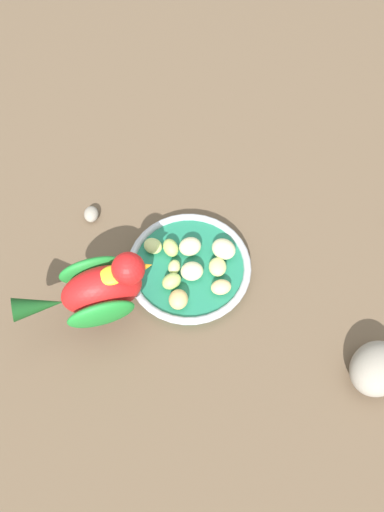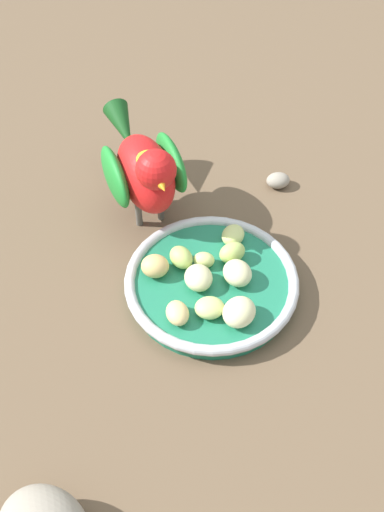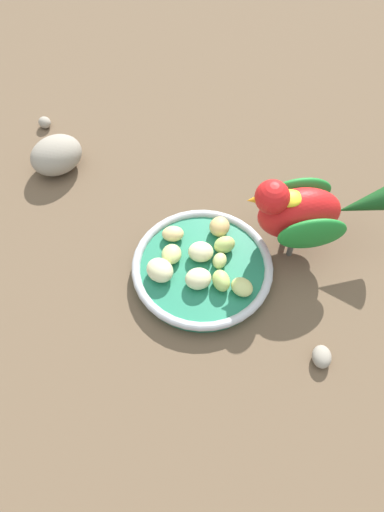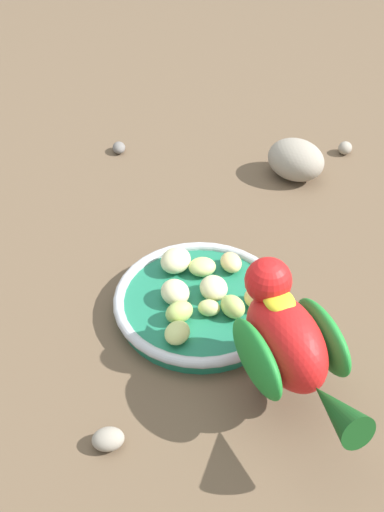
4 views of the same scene
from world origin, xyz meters
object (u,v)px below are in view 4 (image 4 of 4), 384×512
apple_piece_8 (258,298)px  apple_piece_4 (202,267)px  apple_piece_6 (176,260)px  apple_piece_1 (177,333)px  apple_piece_0 (175,292)px  pebble_2 (345,148)px  apple_piece_9 (179,312)px  pebble_1 (108,439)px  apple_piece_3 (236,305)px  rock_large (296,160)px  pebble_0 (119,148)px  apple_piece_2 (213,288)px  apple_piece_5 (209,308)px  parrot (288,340)px  apple_piece_7 (232,263)px  feeding_bowl (200,303)px

apple_piece_8 → apple_piece_4: bearing=14.0°
apple_piece_6 → apple_piece_8: (-0.10, -0.04, -0.00)m
apple_piece_1 → apple_piece_6: apple_piece_6 is taller
apple_piece_0 → pebble_2: apple_piece_0 is taller
apple_piece_9 → pebble_1: bearing=121.6°
apple_piece_1 → apple_piece_3: apple_piece_3 is taller
apple_piece_3 → rock_large: rock_large is taller
pebble_0 → pebble_2: bearing=-125.1°
apple_piece_4 → pebble_2: 0.37m
apple_piece_1 → apple_piece_9: 0.03m
apple_piece_0 → apple_piece_1: size_ratio=1.16×
apple_piece_1 → apple_piece_2: apple_piece_2 is taller
apple_piece_1 → apple_piece_8: bearing=-94.6°
apple_piece_5 → parrot: bearing=-177.5°
pebble_1 → parrot: bearing=-104.9°
apple_piece_8 → apple_piece_9: size_ratio=1.00×
apple_piece_3 → apple_piece_6: bearing=8.2°
apple_piece_7 → apple_piece_1: bearing=116.4°
apple_piece_0 → pebble_2: bearing=-71.0°
parrot → pebble_1: parrot is taller
apple_piece_0 → apple_piece_9: bearing=155.1°
apple_piece_5 → apple_piece_6: bearing=-7.6°
apple_piece_1 → pebble_0: bearing=-20.9°
apple_piece_3 → apple_piece_9: same height
apple_piece_0 → apple_piece_3: 0.07m
apple_piece_1 → parrot: size_ratio=0.15×
feeding_bowl → apple_piece_6: (0.06, -0.01, 0.02)m
apple_piece_7 → parrot: parrot is taller
apple_piece_1 → apple_piece_5: size_ratio=1.26×
apple_piece_8 → apple_piece_3: bearing=79.6°
feeding_bowl → apple_piece_8: (-0.04, -0.05, 0.02)m
apple_piece_1 → apple_piece_2: size_ratio=0.87×
feeding_bowl → apple_piece_8: bearing=-132.9°
parrot → pebble_2: parrot is taller
apple_piece_5 → apple_piece_6: (0.08, -0.01, 0.00)m
apple_piece_1 → parrot: (-0.11, -0.05, 0.05)m
pebble_0 → apple_piece_5: bearing=165.3°
apple_piece_0 → apple_piece_5: (-0.04, -0.02, -0.00)m
apple_piece_5 → apple_piece_7: 0.08m
apple_piece_2 → pebble_1: size_ratio=1.14×
apple_piece_7 → pebble_0: apple_piece_7 is taller
apple_piece_2 → apple_piece_4: apple_piece_2 is taller
pebble_1 → pebble_2: size_ratio=1.35×
apple_piece_4 → apple_piece_5: (-0.06, 0.03, -0.00)m
feeding_bowl → apple_piece_4: bearing=-37.5°
apple_piece_8 → apple_piece_9: (0.03, 0.08, -0.00)m
feeding_bowl → pebble_1: (-0.10, 0.17, -0.00)m
feeding_bowl → apple_piece_8: 0.07m
pebble_1 → apple_piece_1: bearing=-62.7°
apple_piece_2 → apple_piece_6: apple_piece_6 is taller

